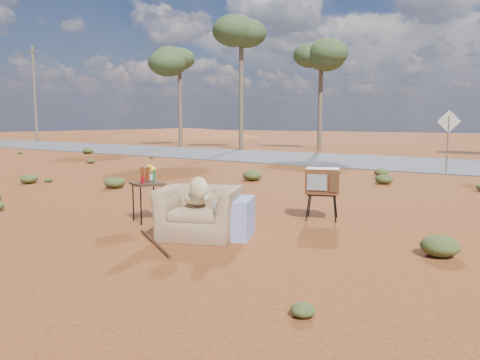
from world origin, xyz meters
The scene contains 13 objects.
ground centered at (0.00, 0.00, 0.00)m, with size 140.00×140.00×0.00m, color brown.
highway centered at (0.00, 15.00, 0.02)m, with size 140.00×7.00×0.04m, color #565659.
dirt_mound centered at (-30.00, 34.00, 0.00)m, with size 26.00×18.00×2.00m, color brown.
armchair centered at (0.23, 0.22, 0.49)m, with size 1.57×1.38×1.05m.
tv_unit centered at (1.19, 2.45, 0.71)m, with size 0.72×0.65×0.96m.
side_table centered at (-1.36, 0.52, 0.74)m, with size 0.66×0.66×1.01m.
rusty_bar centered at (-0.14, -0.57, 0.02)m, with size 0.04×0.04×1.66m, color #462612.
road_sign centered at (1.50, 12.00, 1.50)m, with size 0.78×0.06×2.19m.
eucalyptus_far_left centered at (-18.00, 20.00, 5.94)m, with size 3.20×3.20×7.10m.
eucalyptus_left centered at (-12.00, 19.00, 6.92)m, with size 3.20×3.20×8.10m.
eucalyptus_near_left centered at (-8.00, 22.00, 5.45)m, with size 3.20×3.20×6.60m.
utility_pole_west centered at (-32.00, 17.50, 4.15)m, with size 1.40×0.20×8.00m.
scrub_patch centered at (-0.82, 4.41, 0.14)m, with size 17.49×8.07×0.33m.
Camera 1 is at (4.79, -5.44, 1.83)m, focal length 35.00 mm.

